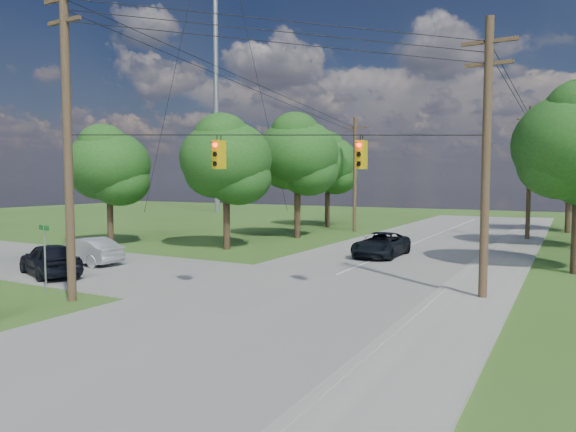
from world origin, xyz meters
The scene contains 19 objects.
ground centered at (0.00, 0.00, 0.00)m, with size 140.00×140.00×0.00m, color #375B1E.
main_road centered at (2.00, 5.00, 0.01)m, with size 10.00×100.00×0.03m, color gray.
sidewalk_east centered at (8.70, 5.00, 0.06)m, with size 2.60×100.00×0.12m, color #A19F96.
pole_sw centered at (-4.60, 0.40, 6.23)m, with size 2.00×0.32×12.00m.
pole_ne centered at (8.90, 8.00, 5.47)m, with size 2.00×0.32×10.50m.
pole_north_e centered at (8.90, 30.00, 5.13)m, with size 2.00×0.32×10.00m.
pole_north_w centered at (-5.00, 30.00, 5.13)m, with size 2.00×0.32×10.00m.
power_lines centered at (1.50, 11.54, 9.15)m, with size 13.93×29.62×4.93m.
traffic_signals centered at (2.55, 4.43, 5.50)m, with size 4.91×3.27×1.05m.
radio_mast centered at (-32.00, 46.00, 22.50)m, with size 0.70×0.70×45.00m, color gray.
tree_w_near centered at (-8.00, 15.00, 5.92)m, with size 6.00×6.00×8.40m.
tree_w_mid centered at (-7.00, 23.00, 6.58)m, with size 6.40×6.40×9.22m.
tree_w_far centered at (-9.00, 33.00, 6.25)m, with size 6.00×6.00×8.73m.
tree_e_far centered at (11.50, 38.00, 5.92)m, with size 5.80×5.80×8.32m.
tree_cross_n centered at (-16.00, 12.50, 5.59)m, with size 5.60×5.60×7.91m.
car_cross_dark centered at (-9.73, 3.23, 0.82)m, with size 1.86×4.61×1.57m, color black.
car_cross_silver centered at (-11.01, 6.27, 0.76)m, with size 1.53×4.39×1.45m, color silver.
car_main_north centered at (1.95, 16.72, 0.73)m, with size 2.33×5.06×1.41m, color black.
street_name_sign centered at (-6.97, 1.00, 1.72)m, with size 0.81×0.18×2.72m.
Camera 1 is at (11.73, -12.31, 4.53)m, focal length 32.00 mm.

